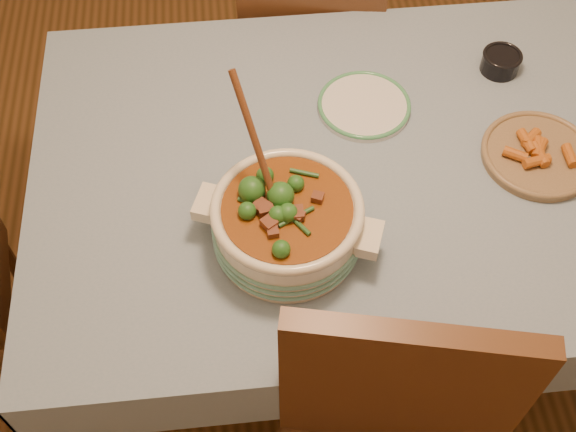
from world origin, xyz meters
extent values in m
plane|color=#472E14|center=(0.00, 0.00, 0.00)|extent=(4.50, 4.50, 0.00)
cube|color=brown|center=(0.00, 0.00, 0.72)|extent=(1.60, 1.00, 0.05)
cube|color=#8091A6|center=(0.00, 0.00, 0.75)|extent=(1.68, 1.08, 0.01)
cylinder|color=brown|center=(-0.73, -0.43, 0.35)|extent=(0.07, 0.07, 0.70)
cylinder|color=brown|center=(-0.73, 0.43, 0.35)|extent=(0.07, 0.07, 0.70)
cylinder|color=brown|center=(0.73, 0.43, 0.35)|extent=(0.07, 0.07, 0.70)
cylinder|color=beige|center=(-0.25, -0.21, 0.82)|extent=(0.40, 0.40, 0.12)
torus|color=beige|center=(-0.25, -0.21, 0.88)|extent=(0.32, 0.32, 0.02)
cube|color=beige|center=(-0.09, -0.27, 0.84)|extent=(0.08, 0.10, 0.03)
cube|color=beige|center=(-0.42, -0.15, 0.84)|extent=(0.08, 0.10, 0.03)
cylinder|color=brown|center=(-0.25, -0.21, 0.87)|extent=(0.27, 0.27, 0.02)
cylinder|color=silver|center=(-0.02, 0.17, 0.76)|extent=(0.29, 0.29, 0.02)
torus|color=#459961|center=(-0.02, 0.17, 0.77)|extent=(0.23, 0.23, 0.01)
cylinder|color=black|center=(0.35, 0.27, 0.78)|extent=(0.13, 0.13, 0.05)
torus|color=black|center=(0.35, 0.27, 0.81)|extent=(0.10, 0.10, 0.01)
cylinder|color=black|center=(0.35, 0.27, 0.80)|extent=(0.08, 0.08, 0.01)
cylinder|color=#937551|center=(0.36, -0.04, 0.77)|extent=(0.33, 0.33, 0.02)
torus|color=#937551|center=(0.36, -0.04, 0.77)|extent=(0.27, 0.27, 0.02)
cube|color=brown|center=(-0.08, 0.76, 0.45)|extent=(0.47, 0.47, 0.04)
cube|color=brown|center=(-0.11, 0.58, 0.68)|extent=(0.42, 0.10, 0.45)
cylinder|color=brown|center=(0.12, 0.92, 0.23)|extent=(0.04, 0.04, 0.45)
cylinder|color=brown|center=(-0.24, 0.97, 0.23)|extent=(0.04, 0.04, 0.45)
cylinder|color=brown|center=(0.07, 0.56, 0.23)|extent=(0.04, 0.04, 0.45)
cylinder|color=brown|center=(-0.28, 0.61, 0.23)|extent=(0.04, 0.04, 0.45)
cube|color=brown|center=(-0.07, -0.57, 0.75)|extent=(0.47, 0.15, 0.50)
cylinder|color=brown|center=(-1.04, 0.12, 0.20)|extent=(0.04, 0.04, 0.40)
cylinder|color=brown|center=(-0.99, -0.19, 0.20)|extent=(0.04, 0.04, 0.40)
camera|label=1|loc=(-0.34, -1.07, 2.08)|focal=45.00mm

